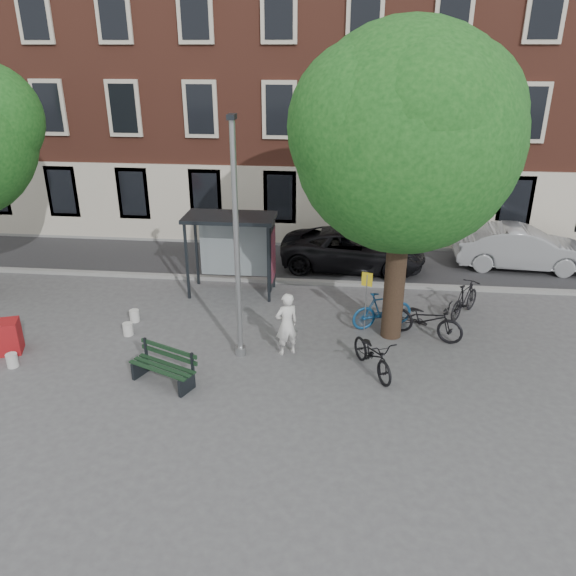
# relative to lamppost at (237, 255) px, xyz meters

# --- Properties ---
(ground) EXTENTS (90.00, 90.00, 0.00)m
(ground) POSITION_rel_lamppost_xyz_m (0.00, 0.00, -2.78)
(ground) COLOR #4C4C4F
(ground) RESTS_ON ground
(road) EXTENTS (40.00, 4.00, 0.01)m
(road) POSITION_rel_lamppost_xyz_m (0.00, 7.00, -2.78)
(road) COLOR #28282B
(road) RESTS_ON ground
(curb_near) EXTENTS (40.00, 0.25, 0.12)m
(curb_near) POSITION_rel_lamppost_xyz_m (0.00, 5.00, -2.72)
(curb_near) COLOR gray
(curb_near) RESTS_ON ground
(curb_far) EXTENTS (40.00, 0.25, 0.12)m
(curb_far) POSITION_rel_lamppost_xyz_m (0.00, 9.00, -2.72)
(curb_far) COLOR gray
(curb_far) RESTS_ON ground
(building_row) EXTENTS (30.00, 8.00, 14.00)m
(building_row) POSITION_rel_lamppost_xyz_m (0.00, 13.00, 4.22)
(building_row) COLOR brown
(building_row) RESTS_ON ground
(lamppost) EXTENTS (0.28, 0.35, 6.11)m
(lamppost) POSITION_rel_lamppost_xyz_m (0.00, 0.00, 0.00)
(lamppost) COLOR #9EA0A3
(lamppost) RESTS_ON ground
(tree_right) EXTENTS (5.76, 5.60, 8.20)m
(tree_right) POSITION_rel_lamppost_xyz_m (4.01, 1.38, 2.83)
(tree_right) COLOR black
(tree_right) RESTS_ON ground
(bus_shelter) EXTENTS (2.85, 1.45, 2.62)m
(bus_shelter) POSITION_rel_lamppost_xyz_m (-0.61, 4.11, -0.87)
(bus_shelter) COLOR #1E2328
(bus_shelter) RESTS_ON ground
(painter) EXTENTS (0.75, 0.68, 1.73)m
(painter) POSITION_rel_lamppost_xyz_m (1.20, 0.20, -1.92)
(painter) COLOR silver
(painter) RESTS_ON ground
(bench) EXTENTS (1.78, 1.18, 0.88)m
(bench) POSITION_rel_lamppost_xyz_m (-1.58, -1.50, -2.38)
(bench) COLOR #1E2328
(bench) RESTS_ON ground
(bike_a) EXTENTS (2.23, 1.55, 1.11)m
(bike_a) POSITION_rel_lamppost_xyz_m (4.92, 1.50, -2.23)
(bike_a) COLOR black
(bike_a) RESTS_ON ground
(bike_b) EXTENTS (1.90, 1.19, 1.11)m
(bike_b) POSITION_rel_lamppost_xyz_m (3.77, 1.99, -2.23)
(bike_b) COLOR navy
(bike_b) RESTS_ON ground
(bike_c) EXTENTS (1.43, 2.01, 1.00)m
(bike_c) POSITION_rel_lamppost_xyz_m (3.41, -0.50, -2.28)
(bike_c) COLOR black
(bike_c) RESTS_ON ground
(bike_d) EXTENTS (1.41, 1.77, 1.07)m
(bike_d) POSITION_rel_lamppost_xyz_m (6.25, 3.01, -2.25)
(bike_d) COLOR black
(bike_d) RESTS_ON ground
(car_dark) EXTENTS (5.30, 2.67, 1.44)m
(car_dark) POSITION_rel_lamppost_xyz_m (2.93, 6.69, -2.06)
(car_dark) COLOR black
(car_dark) RESTS_ON ground
(car_silver) EXTENTS (4.78, 1.92, 1.54)m
(car_silver) POSITION_rel_lamppost_xyz_m (9.01, 7.29, -2.01)
(car_silver) COLOR #9B9DA2
(car_silver) RESTS_ON ground
(red_stand) EXTENTS (1.05, 0.88, 0.90)m
(red_stand) POSITION_rel_lamppost_xyz_m (-6.25, -0.54, -2.33)
(red_stand) COLOR maroon
(red_stand) RESTS_ON ground
(bucket_a) EXTENTS (0.29, 0.29, 0.36)m
(bucket_a) POSITION_rel_lamppost_xyz_m (-3.35, 0.76, -2.60)
(bucket_a) COLOR silver
(bucket_a) RESTS_ON ground
(bucket_b) EXTENTS (0.34, 0.34, 0.36)m
(bucket_b) POSITION_rel_lamppost_xyz_m (-5.64, -1.19, -2.60)
(bucket_b) COLOR silver
(bucket_b) RESTS_ON ground
(bucket_c) EXTENTS (0.35, 0.35, 0.36)m
(bucket_c) POSITION_rel_lamppost_xyz_m (-3.47, 1.61, -2.60)
(bucket_c) COLOR silver
(bucket_c) RESTS_ON ground
(notice_sign) EXTENTS (0.30, 0.11, 1.76)m
(notice_sign) POSITION_rel_lamppost_xyz_m (3.27, 1.77, -1.53)
(notice_sign) COLOR #9EA0A3
(notice_sign) RESTS_ON ground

